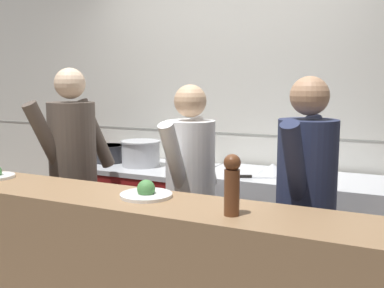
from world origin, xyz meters
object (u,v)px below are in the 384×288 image
Objects in this scene: stock_pot at (109,153)px; mixing_bowl_steel at (272,169)px; plated_dish_appetiser at (146,193)px; pepper_mill at (232,183)px; chef_sous at (190,192)px; sauce_pot at (141,153)px; chefs_knife at (256,177)px; chef_line at (306,205)px; oven_range at (146,214)px; braising_pot at (184,156)px; chef_head_cook at (73,171)px.

mixing_bowl_steel is at bearing 0.84° from stock_pot.
plated_dish_appetiser is 0.98× the size of pepper_mill.
plated_dish_appetiser is 0.62m from chef_sous.
sauce_pot reaches higher than chefs_knife.
chef_line is (0.73, 0.52, -0.11)m from plated_dish_appetiser.
chef_line is (1.55, -0.75, -0.08)m from sauce_pot.
chef_line is at bearing 71.52° from pepper_mill.
oven_range is 3.51× the size of chefs_knife.
braising_pot reaches higher than stock_pot.
stock_pot is 1.31× the size of mixing_bowl_steel.
oven_range is 2.06m from pepper_mill.
braising_pot is at bearing 151.04° from chef_line.
chef_sous is at bearing -60.90° from braising_pot.
chef_head_cook is at bearing -176.15° from chef_line.
plated_dish_appetiser is 0.18× the size of chef_sous.
plated_dish_appetiser reaches higher than braising_pot.
sauce_pot reaches higher than stock_pot.
pepper_mill is at bearing -39.82° from stock_pot.
chefs_knife is at bearing -6.40° from stock_pot.
stock_pot reaches higher than oven_range.
chefs_knife is 0.20× the size of chef_line.
sauce_pot is at bearing 94.02° from chef_head_cook.
oven_range is 0.67× the size of chef_head_cook.
pepper_mill is at bearing -45.87° from sauce_pot.
chefs_knife is 1.35m from chef_head_cook.
chef_head_cook reaches higher than stock_pot.
chef_sous is at bearing -31.37° from stock_pot.
mixing_bowl_steel is 0.79× the size of plated_dish_appetiser.
chef_sous reaches higher than oven_range.
mixing_bowl_steel is at bearing 67.38° from chefs_knife.
chef_head_cook is 1.72m from chef_line.
mixing_bowl_steel is 0.13× the size of chef_head_cook.
braising_pot is at bearing 177.82° from mixing_bowl_steel.
mixing_bowl_steel is at bearing 46.98° from chef_head_cook.
chef_head_cook is (-1.31, -0.73, 0.01)m from mixing_bowl_steel.
chef_line reaches higher than chefs_knife.
braising_pot is 0.73m from chefs_knife.
pepper_mill reaches higher than stock_pot.
mixing_bowl_steel is (1.50, 0.02, -0.02)m from stock_pot.
sauce_pot is 1.08m from chefs_knife.
oven_range is at bearing 140.86° from chef_sous.
sauce_pot is 0.70m from chef_head_cook.
plated_dish_appetiser is (0.82, -1.27, 0.03)m from sauce_pot.
plated_dish_appetiser is 0.16× the size of chef_head_cook.
plated_dish_appetiser reaches higher than stock_pot.
chef_sous is at bearing -117.04° from chefs_knife.
chef_line is at bearing -2.91° from chef_sous.
mixing_bowl_steel is (1.12, 0.02, 0.50)m from oven_range.
braising_pot reaches higher than oven_range.
chefs_knife is 0.19× the size of chef_head_cook.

